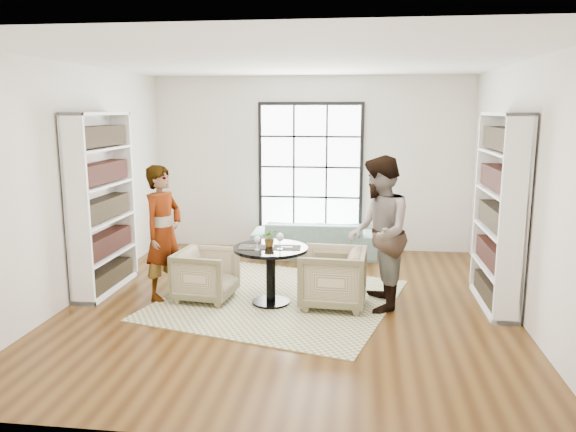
# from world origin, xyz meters

# --- Properties ---
(ground) EXTENTS (6.00, 6.00, 0.00)m
(ground) POSITION_xyz_m (0.00, 0.00, 0.00)
(ground) COLOR #573714
(room_shell) EXTENTS (6.00, 6.01, 6.00)m
(room_shell) POSITION_xyz_m (0.00, 0.54, 1.26)
(room_shell) COLOR silver
(room_shell) RESTS_ON ground
(rug) EXTENTS (3.46, 3.46, 0.01)m
(rug) POSITION_xyz_m (-0.15, 0.16, 0.01)
(rug) COLOR beige
(rug) RESTS_ON ground
(pedestal_table) EXTENTS (0.93, 0.93, 0.74)m
(pedestal_table) POSITION_xyz_m (-0.23, -0.01, 0.54)
(pedestal_table) COLOR black
(pedestal_table) RESTS_ON ground
(sofa) EXTENTS (2.08, 0.86, 0.60)m
(sofa) POSITION_xyz_m (0.13, 2.45, 0.30)
(sofa) COLOR slate
(sofa) RESTS_ON ground
(armchair_left) EXTENTS (0.80, 0.79, 0.66)m
(armchair_left) POSITION_xyz_m (-1.09, 0.06, 0.33)
(armchair_left) COLOR tan
(armchair_left) RESTS_ON ground
(armchair_right) EXTENTS (0.85, 0.83, 0.74)m
(armchair_right) POSITION_xyz_m (0.55, 0.02, 0.37)
(armchair_right) COLOR tan
(armchair_right) RESTS_ON ground
(person_left) EXTENTS (0.61, 0.74, 1.74)m
(person_left) POSITION_xyz_m (-1.64, 0.06, 0.87)
(person_left) COLOR gray
(person_left) RESTS_ON ground
(person_right) EXTENTS (0.76, 0.95, 1.89)m
(person_right) POSITION_xyz_m (1.10, 0.02, 0.95)
(person_right) COLOR gray
(person_right) RESTS_ON ground
(placemat_left) EXTENTS (0.36, 0.28, 0.01)m
(placemat_left) POSITION_xyz_m (-0.45, -0.06, 0.75)
(placemat_left) COLOR black
(placemat_left) RESTS_ON pedestal_table
(placemat_right) EXTENTS (0.36, 0.28, 0.01)m
(placemat_right) POSITION_xyz_m (-0.02, -0.02, 0.75)
(placemat_right) COLOR black
(placemat_right) RESTS_ON pedestal_table
(cutlery_left) EXTENTS (0.15, 0.23, 0.01)m
(cutlery_left) POSITION_xyz_m (-0.45, -0.06, 0.75)
(cutlery_left) COLOR #BCBCC1
(cutlery_left) RESTS_ON placemat_left
(cutlery_right) EXTENTS (0.15, 0.23, 0.01)m
(cutlery_right) POSITION_xyz_m (-0.02, -0.02, 0.75)
(cutlery_right) COLOR #BCBCC1
(cutlery_right) RESTS_ON placemat_right
(wine_glass_left) EXTENTS (0.08, 0.08, 0.17)m
(wine_glass_left) POSITION_xyz_m (-0.37, -0.17, 0.87)
(wine_glass_left) COLOR silver
(wine_glass_left) RESTS_ON pedestal_table
(wine_glass_right) EXTENTS (0.09, 0.09, 0.21)m
(wine_glass_right) POSITION_xyz_m (-0.09, -0.12, 0.89)
(wine_glass_right) COLOR silver
(wine_glass_right) RESTS_ON pedestal_table
(flower_centerpiece) EXTENTS (0.22, 0.20, 0.22)m
(flower_centerpiece) POSITION_xyz_m (-0.24, 0.02, 0.85)
(flower_centerpiece) COLOR gray
(flower_centerpiece) RESTS_ON pedestal_table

